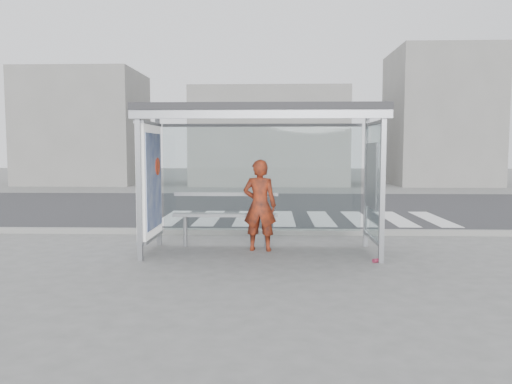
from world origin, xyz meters
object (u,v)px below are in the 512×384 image
bus_shelter (240,143)px  person (260,205)px  bench (226,215)px  soda_can (376,260)px

bus_shelter → person: (0.35, 0.16, -1.14)m
bench → soda_can: bearing=-26.0°
bench → soda_can: (2.61, -1.28, -0.57)m
bus_shelter → soda_can: bearing=-18.2°
bus_shelter → bench: bearing=121.1°
person → soda_can: bearing=162.1°
bus_shelter → person: bearing=25.1°
bus_shelter → soda_can: size_ratio=33.76×
person → bench: 0.79m
bench → bus_shelter: bearing=-58.9°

